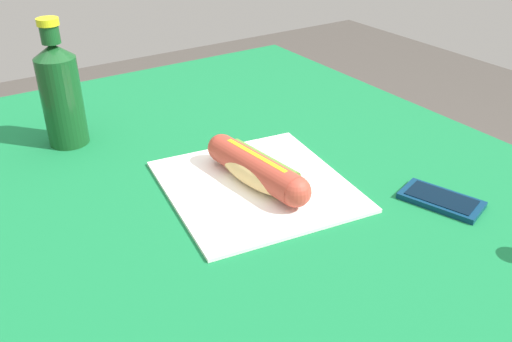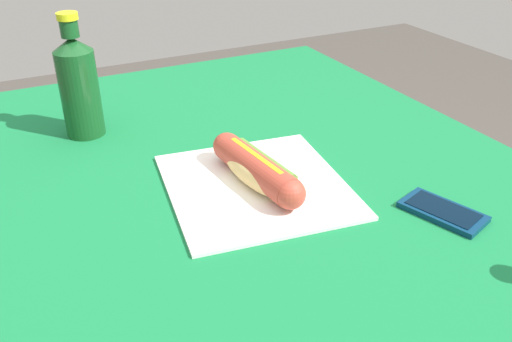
# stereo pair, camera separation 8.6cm
# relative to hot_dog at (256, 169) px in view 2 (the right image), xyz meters

# --- Properties ---
(dining_table) EXTENTS (1.12, 0.91, 0.78)m
(dining_table) POSITION_rel_hot_dog_xyz_m (-0.08, 0.02, -0.17)
(dining_table) COLOR brown
(dining_table) RESTS_ON ground
(paper_wrapper) EXTENTS (0.33, 0.32, 0.01)m
(paper_wrapper) POSITION_rel_hot_dog_xyz_m (0.00, -0.00, -0.03)
(paper_wrapper) COLOR white
(paper_wrapper) RESTS_ON dining_table
(hot_dog) EXTENTS (0.23, 0.08, 0.05)m
(hot_dog) POSITION_rel_hot_dog_xyz_m (0.00, 0.00, 0.00)
(hot_dog) COLOR #E5BC75
(hot_dog) RESTS_ON paper_wrapper
(cell_phone) EXTENTS (0.13, 0.10, 0.01)m
(cell_phone) POSITION_rel_hot_dog_xyz_m (0.19, 0.21, -0.03)
(cell_phone) COLOR #0A2D4C
(cell_phone) RESTS_ON dining_table
(soda_bottle) EXTENTS (0.07, 0.07, 0.23)m
(soda_bottle) POSITION_rel_hot_dog_xyz_m (-0.33, -0.20, 0.07)
(soda_bottle) COLOR #14471E
(soda_bottle) RESTS_ON dining_table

